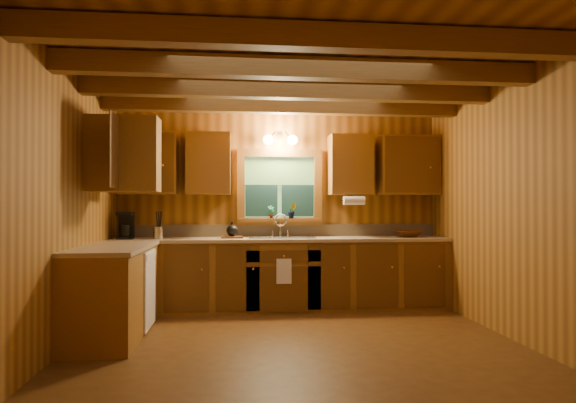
# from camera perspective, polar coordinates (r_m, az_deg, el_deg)

# --- Properties ---
(room) EXTENTS (4.20, 4.20, 4.20)m
(room) POSITION_cam_1_polar(r_m,az_deg,el_deg) (4.69, 1.02, -0.50)
(room) COLOR #513313
(room) RESTS_ON ground
(ceiling_beams) EXTENTS (4.20, 2.54, 0.18)m
(ceiling_beams) POSITION_cam_1_polar(r_m,az_deg,el_deg) (4.84, 1.01, 13.73)
(ceiling_beams) COLOR brown
(ceiling_beams) RESTS_ON room
(base_cabinets) EXTENTS (4.20, 2.22, 0.86)m
(base_cabinets) POSITION_cam_1_polar(r_m,az_deg,el_deg) (6.00, -5.24, -8.86)
(base_cabinets) COLOR brown
(base_cabinets) RESTS_ON ground
(countertop) EXTENTS (4.20, 2.24, 0.04)m
(countertop) POSITION_cam_1_polar(r_m,az_deg,el_deg) (5.96, -5.10, -4.57)
(countertop) COLOR tan
(countertop) RESTS_ON base_cabinets
(backsplash) EXTENTS (4.20, 0.02, 0.16)m
(backsplash) POSITION_cam_1_polar(r_m,az_deg,el_deg) (6.57, -0.99, -3.33)
(backsplash) COLOR tan
(backsplash) RESTS_ON room
(dishwasher_panel) EXTENTS (0.02, 0.60, 0.80)m
(dishwasher_panel) POSITION_cam_1_polar(r_m,az_deg,el_deg) (5.48, -15.57, -9.64)
(dishwasher_panel) COLOR white
(dishwasher_panel) RESTS_ON base_cabinets
(upper_cabinets) EXTENTS (4.19, 1.77, 0.78)m
(upper_cabinets) POSITION_cam_1_polar(r_m,az_deg,el_deg) (6.10, -5.91, 4.55)
(upper_cabinets) COLOR brown
(upper_cabinets) RESTS_ON room
(window) EXTENTS (1.12, 0.08, 1.00)m
(window) POSITION_cam_1_polar(r_m,az_deg,el_deg) (6.55, -0.97, 1.46)
(window) COLOR brown
(window) RESTS_ON room
(window_sill) EXTENTS (1.06, 0.14, 0.04)m
(window_sill) POSITION_cam_1_polar(r_m,az_deg,el_deg) (6.50, -0.94, -2.13)
(window_sill) COLOR brown
(window_sill) RESTS_ON room
(wall_sconce) EXTENTS (0.45, 0.21, 0.17)m
(wall_sconce) POSITION_cam_1_polar(r_m,az_deg,el_deg) (6.48, -0.88, 7.12)
(wall_sconce) COLOR black
(wall_sconce) RESTS_ON room
(paper_towel_roll) EXTENTS (0.27, 0.11, 0.11)m
(paper_towel_roll) POSITION_cam_1_polar(r_m,az_deg,el_deg) (6.36, 7.58, 0.10)
(paper_towel_roll) COLOR white
(paper_towel_roll) RESTS_ON upper_cabinets
(dish_towel) EXTENTS (0.18, 0.01, 0.30)m
(dish_towel) POSITION_cam_1_polar(r_m,az_deg,el_deg) (6.00, -0.47, -8.00)
(dish_towel) COLOR white
(dish_towel) RESTS_ON base_cabinets
(sink) EXTENTS (0.82, 0.48, 0.43)m
(sink) POSITION_cam_1_polar(r_m,az_deg,el_deg) (6.30, -0.76, -4.58)
(sink) COLOR silver
(sink) RESTS_ON countertop
(coffee_maker) EXTENTS (0.19, 0.24, 0.33)m
(coffee_maker) POSITION_cam_1_polar(r_m,az_deg,el_deg) (6.39, -18.10, -2.64)
(coffee_maker) COLOR black
(coffee_maker) RESTS_ON countertop
(utensil_crock) EXTENTS (0.12, 0.12, 0.34)m
(utensil_crock) POSITION_cam_1_polar(r_m,az_deg,el_deg) (6.27, -14.65, -3.42)
(utensil_crock) COLOR silver
(utensil_crock) RESTS_ON countertop
(cutting_board) EXTENTS (0.28, 0.21, 0.02)m
(cutting_board) POSITION_cam_1_polar(r_m,az_deg,el_deg) (6.25, -6.44, -4.09)
(cutting_board) COLOR #563412
(cutting_board) RESTS_ON countertop
(teakettle) EXTENTS (0.14, 0.14, 0.18)m
(teakettle) POSITION_cam_1_polar(r_m,az_deg,el_deg) (6.25, -6.43, -3.33)
(teakettle) COLOR black
(teakettle) RESTS_ON cutting_board
(wicker_basket) EXTENTS (0.37, 0.37, 0.09)m
(wicker_basket) POSITION_cam_1_polar(r_m,az_deg,el_deg) (6.62, 13.62, -3.62)
(wicker_basket) COLOR #48230C
(wicker_basket) RESTS_ON countertop
(potted_plant_left) EXTENTS (0.10, 0.08, 0.18)m
(potted_plant_left) POSITION_cam_1_polar(r_m,az_deg,el_deg) (6.49, -1.95, -1.18)
(potted_plant_left) COLOR #563412
(potted_plant_left) RESTS_ON window_sill
(potted_plant_right) EXTENTS (0.11, 0.09, 0.20)m
(potted_plant_right) POSITION_cam_1_polar(r_m,az_deg,el_deg) (6.48, 0.48, -1.08)
(potted_plant_right) COLOR #563412
(potted_plant_right) RESTS_ON window_sill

